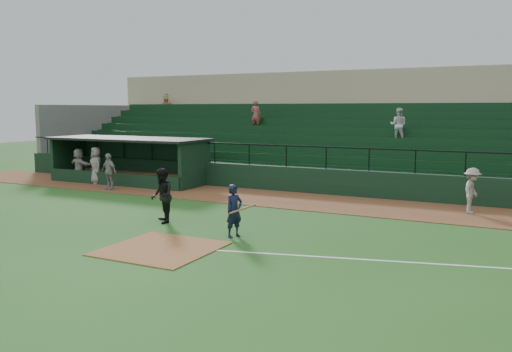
% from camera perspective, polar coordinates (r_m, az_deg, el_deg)
% --- Properties ---
extents(ground, '(90.00, 90.00, 0.00)m').
position_cam_1_polar(ground, '(15.98, -8.16, -7.05)').
color(ground, '#21531A').
rests_on(ground, ground).
extents(warning_track, '(40.00, 4.00, 0.03)m').
position_cam_1_polar(warning_track, '(22.84, 3.39, -2.59)').
color(warning_track, brown).
rests_on(warning_track, ground).
extents(home_plate_dirt, '(3.00, 3.00, 0.03)m').
position_cam_1_polar(home_plate_dirt, '(15.19, -10.34, -7.79)').
color(home_plate_dirt, brown).
rests_on(home_plate_dirt, ground).
extents(foul_line, '(17.49, 4.44, 0.01)m').
position_cam_1_polar(foul_line, '(14.44, 22.39, -9.08)').
color(foul_line, white).
rests_on(foul_line, ground).
extents(stadium_structure, '(38.00, 13.08, 6.40)m').
position_cam_1_polar(stadium_structure, '(30.50, 9.76, 4.15)').
color(stadium_structure, black).
rests_on(stadium_structure, ground).
extents(dugout, '(8.90, 3.20, 2.42)m').
position_cam_1_polar(dugout, '(29.13, -13.21, 2.00)').
color(dugout, black).
rests_on(dugout, ground).
extents(batter_at_plate, '(1.09, 0.72, 1.64)m').
position_cam_1_polar(batter_at_plate, '(16.15, -2.39, -3.83)').
color(batter_at_plate, black).
rests_on(batter_at_plate, ground).
extents(umpire, '(1.16, 1.17, 1.90)m').
position_cam_1_polar(umpire, '(18.42, -10.23, -2.15)').
color(umpire, black).
rests_on(umpire, ground).
extents(runner, '(0.81, 1.20, 1.73)m').
position_cam_1_polar(runner, '(21.23, 22.49, -1.49)').
color(runner, '#9B9691').
rests_on(runner, warning_track).
extents(dugout_player_a, '(1.10, 0.61, 1.77)m').
position_cam_1_polar(dugout_player_a, '(26.41, -15.76, 0.48)').
color(dugout_player_a, gray).
rests_on(dugout_player_a, warning_track).
extents(dugout_player_b, '(1.12, 0.98, 1.94)m').
position_cam_1_polar(dugout_player_b, '(28.63, -17.03, 1.11)').
color(dugout_player_b, gray).
rests_on(dugout_player_b, warning_track).
extents(dugout_player_c, '(1.75, 0.86, 1.81)m').
position_cam_1_polar(dugout_player_c, '(29.62, -18.75, 1.12)').
color(dugout_player_c, '#A5A09A').
rests_on(dugout_player_c, warning_track).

